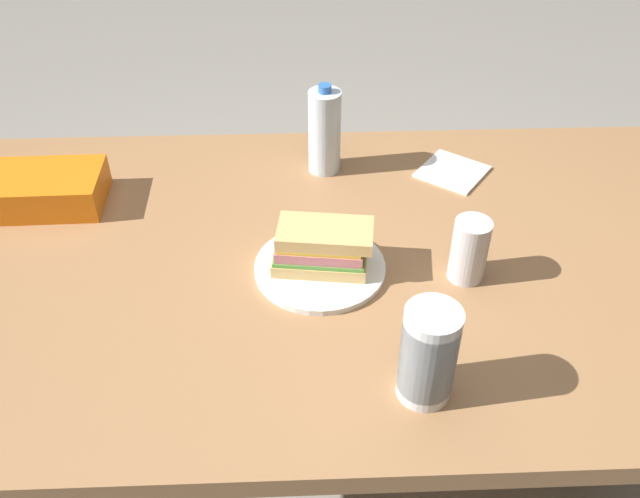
{
  "coord_description": "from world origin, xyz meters",
  "views": [
    {
      "loc": [
        -0.05,
        -0.97,
        1.55
      ],
      "look_at": [
        -0.01,
        -0.04,
        0.77
      ],
      "focal_mm": 38.0,
      "sensor_mm": 36.0,
      "label": 1
    }
  ],
  "objects": [
    {
      "name": "ground_plane",
      "position": [
        0.0,
        0.0,
        0.0
      ],
      "size": [
        8.0,
        8.0,
        0.0
      ],
      "primitive_type": "plane",
      "color": "gray"
    },
    {
      "name": "dining_table",
      "position": [
        0.0,
        0.0,
        0.64
      ],
      "size": [
        1.6,
        0.93,
        0.72
      ],
      "color": "#9E7047",
      "rests_on": "ground_plane"
    },
    {
      "name": "paper_plate",
      "position": [
        -0.01,
        -0.04,
        0.73
      ],
      "size": [
        0.24,
        0.24,
        0.01
      ],
      "primitive_type": "cylinder",
      "color": "white",
      "rests_on": "dining_table"
    },
    {
      "name": "sandwich",
      "position": [
        -0.01,
        -0.04,
        0.78
      ],
      "size": [
        0.19,
        0.12,
        0.08
      ],
      "color": "#DBB26B",
      "rests_on": "paper_plate"
    },
    {
      "name": "chip_bag",
      "position": [
        -0.56,
        0.2,
        0.76
      ],
      "size": [
        0.23,
        0.15,
        0.07
      ],
      "primitive_type": "cube",
      "rotation": [
        0.0,
        0.0,
        0.02
      ],
      "color": "orange",
      "rests_on": "dining_table"
    },
    {
      "name": "water_bottle_tall",
      "position": [
        0.01,
        0.31,
        0.82
      ],
      "size": [
        0.07,
        0.07,
        0.2
      ],
      "color": "silver",
      "rests_on": "dining_table"
    },
    {
      "name": "plastic_cup_stack",
      "position": [
        0.14,
        -0.32,
        0.81
      ],
      "size": [
        0.08,
        0.08,
        0.17
      ],
      "color": "silver",
      "rests_on": "dining_table"
    },
    {
      "name": "soda_can_silver",
      "position": [
        0.25,
        -0.06,
        0.79
      ],
      "size": [
        0.07,
        0.07,
        0.12
      ],
      "primitive_type": "cylinder",
      "color": "silver",
      "rests_on": "dining_table"
    },
    {
      "name": "paper_napkin",
      "position": [
        0.3,
        0.28,
        0.73
      ],
      "size": [
        0.18,
        0.18,
        0.01
      ],
      "primitive_type": "cube",
      "rotation": [
        0.0,
        0.0,
        4.07
      ],
      "color": "white",
      "rests_on": "dining_table"
    }
  ]
}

